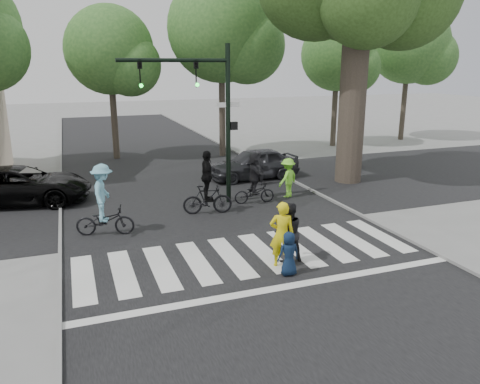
% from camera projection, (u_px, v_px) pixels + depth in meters
% --- Properties ---
extents(ground, '(120.00, 120.00, 0.00)m').
position_uv_depth(ground, '(261.00, 268.00, 12.49)').
color(ground, gray).
rests_on(ground, ground).
extents(road_stem, '(10.00, 70.00, 0.01)m').
position_uv_depth(road_stem, '(208.00, 214.00, 17.01)').
color(road_stem, black).
rests_on(road_stem, ground).
extents(road_cross, '(70.00, 10.00, 0.01)m').
position_uv_depth(road_cross, '(188.00, 193.00, 19.72)').
color(road_cross, black).
rests_on(road_cross, ground).
extents(curb_left, '(0.10, 70.00, 0.10)m').
position_uv_depth(curb_left, '(60.00, 229.00, 15.31)').
color(curb_left, gray).
rests_on(curb_left, ground).
extents(curb_right, '(0.10, 70.00, 0.10)m').
position_uv_depth(curb_right, '(329.00, 199.00, 18.68)').
color(curb_right, gray).
rests_on(curb_right, ground).
extents(crosswalk, '(10.00, 3.85, 0.01)m').
position_uv_depth(crosswalk, '(252.00, 259.00, 13.08)').
color(crosswalk, silver).
rests_on(crosswalk, ground).
extents(traffic_signal, '(4.45, 0.29, 6.00)m').
position_uv_depth(traffic_signal, '(206.00, 103.00, 17.18)').
color(traffic_signal, black).
rests_on(traffic_signal, ground).
extents(bg_tree_2, '(5.04, 4.80, 8.40)m').
position_uv_depth(bg_tree_2, '(115.00, 54.00, 25.40)').
color(bg_tree_2, brown).
rests_on(bg_tree_2, ground).
extents(bg_tree_3, '(6.30, 6.00, 10.20)m').
position_uv_depth(bg_tree_3, '(228.00, 33.00, 25.89)').
color(bg_tree_3, brown).
rests_on(bg_tree_3, ground).
extents(bg_tree_4, '(4.83, 4.60, 8.15)m').
position_uv_depth(bg_tree_4, '(342.00, 58.00, 29.66)').
color(bg_tree_4, brown).
rests_on(bg_tree_4, ground).
extents(bg_tree_5, '(5.67, 5.40, 9.30)m').
position_uv_depth(bg_tree_5, '(414.00, 47.00, 31.99)').
color(bg_tree_5, brown).
rests_on(bg_tree_5, ground).
extents(pedestrian_woman, '(0.78, 0.65, 1.81)m').
position_uv_depth(pedestrian_woman, '(282.00, 234.00, 12.42)').
color(pedestrian_woman, yellow).
rests_on(pedestrian_woman, ground).
extents(pedestrian_child, '(0.58, 0.38, 1.17)m').
position_uv_depth(pedestrian_child, '(289.00, 254.00, 11.96)').
color(pedestrian_child, '#0F203C').
rests_on(pedestrian_child, ground).
extents(pedestrian_adult, '(0.84, 0.66, 1.68)m').
position_uv_depth(pedestrian_adult, '(288.00, 233.00, 12.73)').
color(pedestrian_adult, black).
rests_on(pedestrian_adult, ground).
extents(cyclist_left, '(1.92, 1.32, 2.31)m').
position_uv_depth(cyclist_left, '(104.00, 205.00, 14.68)').
color(cyclist_left, black).
rests_on(cyclist_left, ground).
extents(cyclist_mid, '(1.84, 1.15, 2.32)m').
position_uv_depth(cyclist_mid, '(207.00, 188.00, 16.80)').
color(cyclist_mid, black).
rests_on(cyclist_mid, ground).
extents(cyclist_right, '(1.64, 1.52, 2.01)m').
position_uv_depth(cyclist_right, '(254.00, 181.00, 18.11)').
color(cyclist_right, black).
rests_on(cyclist_right, ground).
extents(car_suv, '(5.61, 3.38, 1.46)m').
position_uv_depth(car_suv, '(20.00, 185.00, 18.11)').
color(car_suv, black).
rests_on(car_suv, ground).
extents(car_grey, '(4.32, 1.84, 1.46)m').
position_uv_depth(car_grey, '(254.00, 164.00, 22.04)').
color(car_grey, '#2F3035').
rests_on(car_grey, ground).
extents(bystander_hivis, '(1.20, 1.02, 1.61)m').
position_uv_depth(bystander_hivis, '(288.00, 178.00, 19.00)').
color(bystander_hivis, '#80EA35').
rests_on(bystander_hivis, ground).
extents(bystander_dark, '(0.67, 0.62, 1.54)m').
position_uv_depth(bystander_dark, '(258.00, 168.00, 20.86)').
color(bystander_dark, black).
rests_on(bystander_dark, ground).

